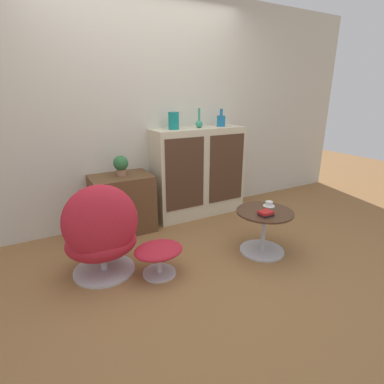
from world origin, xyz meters
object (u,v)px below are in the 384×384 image
object	(u,v)px
ottoman	(159,253)
coffee_table	(263,229)
sideboard	(199,172)
potted_plant	(121,165)
vase_inner_right	(221,120)
tv_console	(123,204)
egg_chair	(101,233)
book_stack	(266,213)
vase_leftmost	(174,121)
teacup	(269,204)
vase_inner_left	(199,123)

from	to	relation	value
ottoman	coffee_table	world-z (taller)	coffee_table
sideboard	potted_plant	xyz separation A→B (m)	(-0.99, -0.03, 0.22)
vase_inner_right	potted_plant	world-z (taller)	vase_inner_right
sideboard	vase_inner_right	world-z (taller)	vase_inner_right
tv_console	ottoman	size ratio (longest dim) A/B	1.54
egg_chair	book_stack	world-z (taller)	egg_chair
coffee_table	vase_leftmost	xyz separation A→B (m)	(-0.38, 1.18, 0.95)
sideboard	teacup	size ratio (longest dim) A/B	10.20
sideboard	vase_inner_left	bearing A→B (deg)	37.06
egg_chair	book_stack	size ratio (longest dim) A/B	6.31
vase_leftmost	tv_console	bearing A→B (deg)	-176.72
sideboard	potted_plant	bearing A→B (deg)	-178.02
egg_chair	vase_inner_right	world-z (taller)	vase_inner_right
vase_leftmost	potted_plant	bearing A→B (deg)	-176.68
tv_console	ottoman	distance (m)	1.02
sideboard	vase_inner_left	xyz separation A→B (m)	(0.01, 0.00, 0.61)
vase_leftmost	vase_inner_right	xyz separation A→B (m)	(0.66, 0.00, -0.02)
potted_plant	book_stack	xyz separation A→B (m)	(0.96, -1.23, -0.32)
egg_chair	book_stack	xyz separation A→B (m)	(1.39, -0.45, 0.06)
ottoman	coffee_table	distance (m)	1.06
ottoman	vase_inner_right	size ratio (longest dim) A/B	1.98
ottoman	vase_inner_right	bearing A→B (deg)	38.25
egg_chair	ottoman	distance (m)	0.50
ottoman	vase_leftmost	distance (m)	1.59
sideboard	vase_inner_left	size ratio (longest dim) A/B	5.17
ottoman	vase_inner_left	bearing A→B (deg)	46.02
tv_console	vase_leftmost	xyz separation A→B (m)	(0.67, 0.04, 0.88)
coffee_table	book_stack	xyz separation A→B (m)	(-0.07, -0.09, 0.20)
book_stack	vase_inner_left	bearing A→B (deg)	88.52
ottoman	book_stack	bearing A→B (deg)	-12.77
vase_inner_left	vase_inner_right	bearing A→B (deg)	0.00
coffee_table	vase_leftmost	bearing A→B (deg)	107.64
ottoman	potted_plant	xyz separation A→B (m)	(0.01, 1.01, 0.56)
ottoman	teacup	size ratio (longest dim) A/B	3.67
coffee_table	teacup	bearing A→B (deg)	33.14
potted_plant	coffee_table	bearing A→B (deg)	-47.95
egg_chair	potted_plant	bearing A→B (deg)	61.47
vase_leftmost	vase_inner_right	size ratio (longest dim) A/B	0.92
tv_console	book_stack	xyz separation A→B (m)	(0.98, -1.23, 0.13)
tv_console	potted_plant	bearing A→B (deg)	1.49
tv_console	vase_leftmost	world-z (taller)	vase_leftmost
tv_console	ottoman	world-z (taller)	tv_console
vase_inner_left	vase_inner_right	xyz separation A→B (m)	(0.32, 0.00, 0.02)
vase_inner_left	teacup	bearing A→B (deg)	-81.64
sideboard	vase_inner_right	bearing A→B (deg)	0.69
ottoman	teacup	world-z (taller)	teacup
vase_inner_left	book_stack	distance (m)	1.45
teacup	potted_plant	bearing A→B (deg)	137.42
potted_plant	teacup	bearing A→B (deg)	-42.58
coffee_table	vase_inner_right	bearing A→B (deg)	76.67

